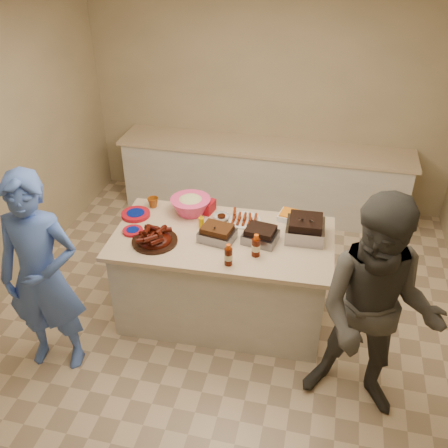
% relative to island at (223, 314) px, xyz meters
% --- Properties ---
extents(room, '(4.50, 5.00, 2.70)m').
position_rel_island_xyz_m(room, '(0.04, -0.14, 0.00)').
color(room, tan).
rests_on(room, ground).
extents(back_counter, '(3.60, 0.64, 0.90)m').
position_rel_island_xyz_m(back_counter, '(0.04, 2.06, 0.45)').
color(back_counter, beige).
rests_on(back_counter, ground).
extents(island, '(1.97, 1.09, 0.92)m').
position_rel_island_xyz_m(island, '(0.00, 0.00, 0.00)').
color(island, beige).
rests_on(island, ground).
extents(rib_platter, '(0.48, 0.48, 0.16)m').
position_rel_island_xyz_m(rib_platter, '(-0.55, -0.21, 0.92)').
color(rib_platter, '#410C05').
rests_on(rib_platter, island).
extents(pulled_pork_tray, '(0.33, 0.27, 0.09)m').
position_rel_island_xyz_m(pulled_pork_tray, '(-0.03, -0.06, 0.92)').
color(pulled_pork_tray, '#47230F').
rests_on(pulled_pork_tray, island).
extents(brisket_tray, '(0.32, 0.28, 0.08)m').
position_rel_island_xyz_m(brisket_tray, '(0.33, 0.00, 0.92)').
color(brisket_tray, black).
rests_on(brisket_tray, island).
extents(roasting_pan, '(0.34, 0.34, 0.13)m').
position_rel_island_xyz_m(roasting_pan, '(0.70, 0.15, 0.92)').
color(roasting_pan, gray).
rests_on(roasting_pan, island).
extents(coleslaw_bowl, '(0.39, 0.39, 0.26)m').
position_rel_island_xyz_m(coleslaw_bowl, '(-0.38, 0.32, 0.92)').
color(coleslaw_bowl, '#E83B76').
rests_on(coleslaw_bowl, island).
extents(sausage_plate, '(0.32, 0.32, 0.05)m').
position_rel_island_xyz_m(sausage_plate, '(0.14, 0.29, 0.92)').
color(sausage_plate, silver).
rests_on(sausage_plate, island).
extents(mac_cheese_dish, '(0.30, 0.24, 0.07)m').
position_rel_island_xyz_m(mac_cheese_dish, '(0.57, 0.42, 0.92)').
color(mac_cheese_dish, orange).
rests_on(mac_cheese_dish, island).
extents(bbq_bottle_a, '(0.07, 0.07, 0.19)m').
position_rel_island_xyz_m(bbq_bottle_a, '(0.14, -0.38, 0.92)').
color(bbq_bottle_a, '#400F03').
rests_on(bbq_bottle_a, island).
extents(bbq_bottle_b, '(0.07, 0.07, 0.21)m').
position_rel_island_xyz_m(bbq_bottle_b, '(0.33, -0.21, 0.92)').
color(bbq_bottle_b, '#400F03').
rests_on(bbq_bottle_b, island).
extents(mustard_bottle, '(0.05, 0.05, 0.13)m').
position_rel_island_xyz_m(mustard_bottle, '(-0.22, 0.10, 0.92)').
color(mustard_bottle, '#DBA500').
rests_on(mustard_bottle, island).
extents(sauce_bowl, '(0.15, 0.05, 0.15)m').
position_rel_island_xyz_m(sauce_bowl, '(-0.08, 0.27, 0.92)').
color(sauce_bowl, silver).
rests_on(sauce_bowl, island).
extents(plate_stack_large, '(0.28, 0.28, 0.03)m').
position_rel_island_xyz_m(plate_stack_large, '(-0.87, 0.16, 0.92)').
color(plate_stack_large, maroon).
rests_on(plate_stack_large, island).
extents(plate_stack_small, '(0.19, 0.19, 0.03)m').
position_rel_island_xyz_m(plate_stack_small, '(-0.79, -0.11, 0.92)').
color(plate_stack_small, maroon).
rests_on(plate_stack_small, island).
extents(plastic_cup, '(0.11, 0.10, 0.11)m').
position_rel_island_xyz_m(plastic_cup, '(-0.77, 0.35, 0.92)').
color(plastic_cup, '#86420E').
rests_on(plastic_cup, island).
extents(basket_stack, '(0.25, 0.20, 0.11)m').
position_rel_island_xyz_m(basket_stack, '(-0.29, 0.39, 0.92)').
color(basket_stack, maroon).
rests_on(basket_stack, island).
extents(guest_blue, '(0.90, 1.88, 0.43)m').
position_rel_island_xyz_m(guest_blue, '(-1.27, -0.85, 0.00)').
color(guest_blue, '#496FD7').
rests_on(guest_blue, ground).
extents(guest_gray, '(1.17, 1.98, 0.71)m').
position_rel_island_xyz_m(guest_gray, '(1.29, -0.73, 0.00)').
color(guest_gray, '#494842').
rests_on(guest_gray, ground).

